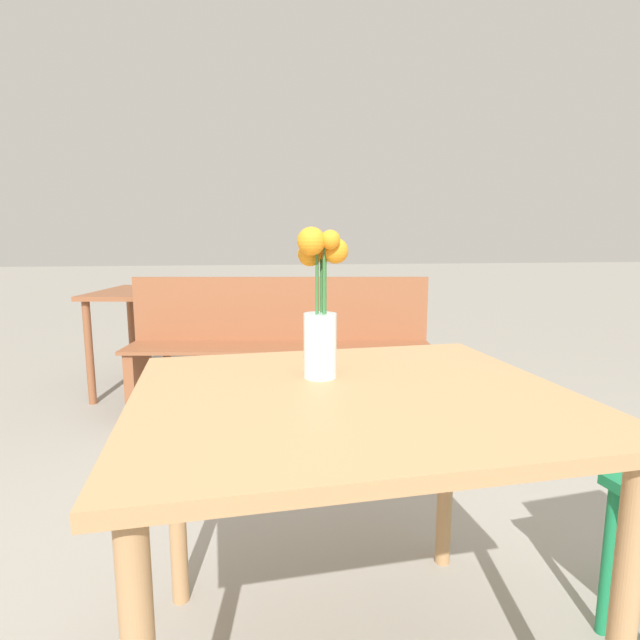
{
  "coord_description": "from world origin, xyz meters",
  "views": [
    {
      "loc": [
        -0.23,
        -1.07,
        1.09
      ],
      "look_at": [
        -0.06,
        0.12,
        0.89
      ],
      "focal_mm": 28.0,
      "sensor_mm": 36.0,
      "label": 1
    }
  ],
  "objects_px": {
    "table_front": "(352,431)",
    "bench_near": "(280,339)",
    "table_back": "(146,308)",
    "flower_vase": "(320,312)"
  },
  "relations": [
    {
      "from": "flower_vase",
      "to": "bench_near",
      "type": "xyz_separation_m",
      "value": [
        0.02,
        1.83,
        -0.44
      ]
    },
    {
      "from": "table_front",
      "to": "table_back",
      "type": "distance_m",
      "value": 2.78
    },
    {
      "from": "table_front",
      "to": "bench_near",
      "type": "bearing_deg",
      "value": 90.91
    },
    {
      "from": "flower_vase",
      "to": "bench_near",
      "type": "height_order",
      "value": "flower_vase"
    },
    {
      "from": "table_back",
      "to": "flower_vase",
      "type": "bearing_deg",
      "value": -70.32
    },
    {
      "from": "flower_vase",
      "to": "bench_near",
      "type": "relative_size",
      "value": 0.2
    },
    {
      "from": "flower_vase",
      "to": "bench_near",
      "type": "bearing_deg",
      "value": 89.22
    },
    {
      "from": "table_front",
      "to": "table_back",
      "type": "height_order",
      "value": "table_front"
    },
    {
      "from": "flower_vase",
      "to": "table_front",
      "type": "bearing_deg",
      "value": -64.64
    },
    {
      "from": "table_front",
      "to": "bench_near",
      "type": "height_order",
      "value": "bench_near"
    }
  ]
}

